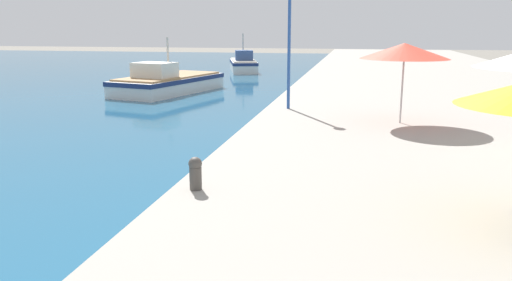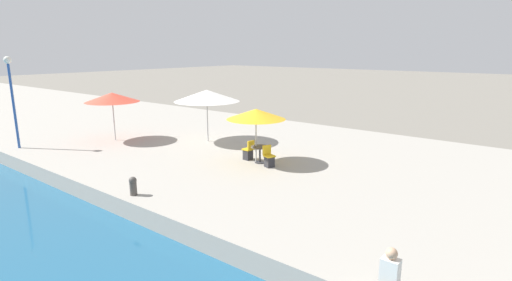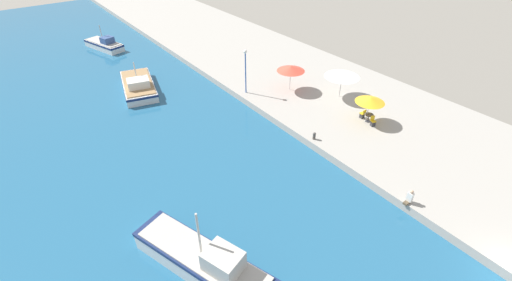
{
  "view_description": "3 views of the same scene",
  "coord_description": "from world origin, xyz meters",
  "px_view_note": "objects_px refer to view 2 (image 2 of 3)",
  "views": [
    {
      "loc": [
        3.52,
        7.04,
        3.79
      ],
      "look_at": [
        1.5,
        16.96,
        1.49
      ],
      "focal_mm": 35.0,
      "sensor_mm": 36.0,
      "label": 1
    },
    {
      "loc": [
        -7.02,
        4.59,
        5.59
      ],
      "look_at": [
        6.27,
        15.13,
        1.69
      ],
      "focal_mm": 28.0,
      "sensor_mm": 36.0,
      "label": 2
    },
    {
      "loc": [
        -17.46,
        0.17,
        17.08
      ],
      "look_at": [
        -4.0,
        18.0,
        1.29
      ],
      "focal_mm": 24.0,
      "sensor_mm": 36.0,
      "label": 3
    }
  ],
  "objects_px": {
    "cafe_umbrella_pink": "(256,114)",
    "lamppost": "(11,87)",
    "person_at_quay": "(389,276)",
    "mooring_bollard": "(133,185)",
    "cafe_umbrella_white": "(207,96)",
    "cafe_umbrella_striped": "(112,97)",
    "cafe_table": "(260,151)",
    "cafe_chair_right": "(269,159)",
    "cafe_chair_left": "(248,153)"
  },
  "relations": [
    {
      "from": "cafe_umbrella_pink",
      "to": "lamppost",
      "type": "bearing_deg",
      "value": 115.84
    },
    {
      "from": "person_at_quay",
      "to": "mooring_bollard",
      "type": "bearing_deg",
      "value": 88.31
    },
    {
      "from": "cafe_umbrella_white",
      "to": "cafe_umbrella_striped",
      "type": "distance_m",
      "value": 5.15
    },
    {
      "from": "mooring_bollard",
      "to": "person_at_quay",
      "type": "bearing_deg",
      "value": -91.69
    },
    {
      "from": "mooring_bollard",
      "to": "cafe_umbrella_white",
      "type": "bearing_deg",
      "value": 27.48
    },
    {
      "from": "cafe_table",
      "to": "person_at_quay",
      "type": "xyz_separation_m",
      "value": [
        -6.11,
        -8.02,
        -0.06
      ]
    },
    {
      "from": "cafe_umbrella_pink",
      "to": "mooring_bollard",
      "type": "bearing_deg",
      "value": 172.08
    },
    {
      "from": "cafe_umbrella_white",
      "to": "cafe_table",
      "type": "xyz_separation_m",
      "value": [
        -1.6,
        -4.83,
        -1.94
      ]
    },
    {
      "from": "cafe_table",
      "to": "mooring_bollard",
      "type": "xyz_separation_m",
      "value": [
        -5.84,
        0.95,
        -0.18
      ]
    },
    {
      "from": "cafe_umbrella_pink",
      "to": "cafe_chair_right",
      "type": "distance_m",
      "value": 2.03
    },
    {
      "from": "cafe_umbrella_white",
      "to": "cafe_chair_right",
      "type": "relative_size",
      "value": 3.84
    },
    {
      "from": "cafe_chair_left",
      "to": "cafe_umbrella_pink",
      "type": "bearing_deg",
      "value": -99.51
    },
    {
      "from": "cafe_table",
      "to": "mooring_bollard",
      "type": "distance_m",
      "value": 5.92
    },
    {
      "from": "cafe_chair_left",
      "to": "lamppost",
      "type": "xyz_separation_m",
      "value": [
        -5.52,
        10.52,
        2.77
      ]
    },
    {
      "from": "cafe_chair_left",
      "to": "mooring_bollard",
      "type": "distance_m",
      "value": 5.92
    },
    {
      "from": "lamppost",
      "to": "cafe_umbrella_white",
      "type": "bearing_deg",
      "value": -42.28
    },
    {
      "from": "cafe_chair_right",
      "to": "cafe_chair_left",
      "type": "bearing_deg",
      "value": -83.05
    },
    {
      "from": "cafe_umbrella_white",
      "to": "cafe_table",
      "type": "distance_m",
      "value": 5.44
    },
    {
      "from": "cafe_umbrella_pink",
      "to": "person_at_quay",
      "type": "height_order",
      "value": "cafe_umbrella_pink"
    },
    {
      "from": "cafe_table",
      "to": "cafe_umbrella_pink",
      "type": "bearing_deg",
      "value": 118.35
    },
    {
      "from": "cafe_umbrella_white",
      "to": "mooring_bollard",
      "type": "relative_size",
      "value": 5.35
    },
    {
      "from": "cafe_umbrella_pink",
      "to": "cafe_chair_left",
      "type": "bearing_deg",
      "value": 74.66
    },
    {
      "from": "cafe_umbrella_white",
      "to": "cafe_table",
      "type": "bearing_deg",
      "value": -108.36
    },
    {
      "from": "cafe_chair_left",
      "to": "mooring_bollard",
      "type": "xyz_separation_m",
      "value": [
        -5.92,
        0.23,
        0.02
      ]
    },
    {
      "from": "cafe_umbrella_pink",
      "to": "cafe_chair_left",
      "type": "relative_size",
      "value": 2.82
    },
    {
      "from": "mooring_bollard",
      "to": "cafe_umbrella_pink",
      "type": "bearing_deg",
      "value": -7.92
    },
    {
      "from": "mooring_bollard",
      "to": "cafe_chair_left",
      "type": "bearing_deg",
      "value": -2.27
    },
    {
      "from": "mooring_bollard",
      "to": "lamppost",
      "type": "height_order",
      "value": "lamppost"
    },
    {
      "from": "cafe_umbrella_striped",
      "to": "lamppost",
      "type": "bearing_deg",
      "value": 151.38
    },
    {
      "from": "cafe_chair_left",
      "to": "person_at_quay",
      "type": "distance_m",
      "value": 10.71
    },
    {
      "from": "cafe_chair_right",
      "to": "mooring_bollard",
      "type": "relative_size",
      "value": 1.39
    },
    {
      "from": "cafe_umbrella_white",
      "to": "person_at_quay",
      "type": "height_order",
      "value": "cafe_umbrella_white"
    },
    {
      "from": "cafe_chair_left",
      "to": "lamppost",
      "type": "distance_m",
      "value": 12.2
    },
    {
      "from": "cafe_umbrella_white",
      "to": "lamppost",
      "type": "relative_size",
      "value": 0.77
    },
    {
      "from": "cafe_umbrella_pink",
      "to": "cafe_umbrella_white",
      "type": "xyz_separation_m",
      "value": [
        1.68,
        4.67,
        0.31
      ]
    },
    {
      "from": "cafe_umbrella_striped",
      "to": "cafe_table",
      "type": "relative_size",
      "value": 3.59
    },
    {
      "from": "cafe_table",
      "to": "lamppost",
      "type": "distance_m",
      "value": 12.75
    },
    {
      "from": "cafe_table",
      "to": "cafe_umbrella_white",
      "type": "bearing_deg",
      "value": 71.64
    },
    {
      "from": "cafe_umbrella_white",
      "to": "cafe_chair_right",
      "type": "distance_m",
      "value": 6.19
    },
    {
      "from": "cafe_umbrella_white",
      "to": "cafe_umbrella_striped",
      "type": "relative_size",
      "value": 1.22
    },
    {
      "from": "cafe_chair_right",
      "to": "lamppost",
      "type": "distance_m",
      "value": 13.29
    },
    {
      "from": "cafe_umbrella_white",
      "to": "cafe_umbrella_striped",
      "type": "height_order",
      "value": "cafe_umbrella_white"
    },
    {
      "from": "cafe_umbrella_pink",
      "to": "lamppost",
      "type": "distance_m",
      "value": 12.35
    },
    {
      "from": "cafe_chair_left",
      "to": "person_at_quay",
      "type": "relative_size",
      "value": 0.85
    },
    {
      "from": "lamppost",
      "to": "cafe_umbrella_pink",
      "type": "bearing_deg",
      "value": -64.16
    },
    {
      "from": "lamppost",
      "to": "cafe_umbrella_striped",
      "type": "bearing_deg",
      "value": -28.62
    },
    {
      "from": "mooring_bollard",
      "to": "cafe_table",
      "type": "bearing_deg",
      "value": -9.27
    },
    {
      "from": "cafe_chair_left",
      "to": "mooring_bollard",
      "type": "relative_size",
      "value": 1.39
    },
    {
      "from": "person_at_quay",
      "to": "lamppost",
      "type": "xyz_separation_m",
      "value": [
        0.66,
        19.26,
        2.62
      ]
    },
    {
      "from": "cafe_umbrella_striped",
      "to": "mooring_bollard",
      "type": "height_order",
      "value": "cafe_umbrella_striped"
    }
  ]
}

